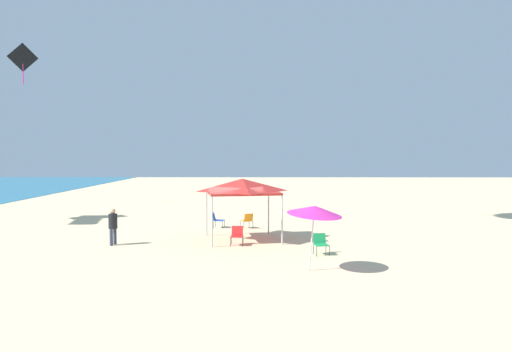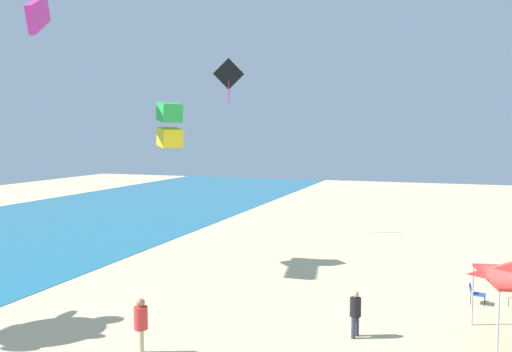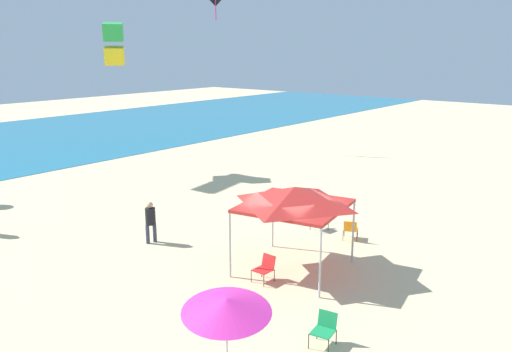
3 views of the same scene
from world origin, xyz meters
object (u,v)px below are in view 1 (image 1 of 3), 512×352
at_px(folding_chair_near_cooler, 237,234).
at_px(person_watching_sky, 113,224).
at_px(folding_chair_facing_ocean, 217,219).
at_px(kite_diamond_black, 23,59).
at_px(folding_chair_right_of_tent, 247,220).
at_px(canopy_tent, 242,186).
at_px(beach_umbrella, 315,210).
at_px(folding_chair_left_of_tent, 321,242).

distance_m(folding_chair_near_cooler, person_watching_sky, 5.46).
relative_size(folding_chair_facing_ocean, kite_diamond_black, 0.27).
bearing_deg(folding_chair_right_of_tent, folding_chair_near_cooler, 61.89).
distance_m(canopy_tent, folding_chair_facing_ocean, 4.64).
distance_m(folding_chair_right_of_tent, folding_chair_facing_ocean, 1.67).
height_order(beach_umbrella, kite_diamond_black, kite_diamond_black).
bearing_deg(person_watching_sky, folding_chair_facing_ocean, 158.66).
bearing_deg(folding_chair_facing_ocean, beach_umbrella, -150.74).
bearing_deg(folding_chair_near_cooler, beach_umbrella, -58.21).
relative_size(canopy_tent, person_watching_sky, 2.27).
height_order(folding_chair_right_of_tent, kite_diamond_black, kite_diamond_black).
relative_size(beach_umbrella, folding_chair_left_of_tent, 2.95).
bearing_deg(folding_chair_left_of_tent, folding_chair_facing_ocean, 114.64).
relative_size(folding_chair_right_of_tent, folding_chair_left_of_tent, 1.00).
height_order(folding_chair_facing_ocean, person_watching_sky, person_watching_sky).
height_order(folding_chair_left_of_tent, folding_chair_facing_ocean, same).
bearing_deg(folding_chair_left_of_tent, person_watching_sky, 158.71).
bearing_deg(folding_chair_facing_ocean, person_watching_sky, 148.68).
height_order(canopy_tent, beach_umbrella, canopy_tent).
relative_size(beach_umbrella, person_watching_sky, 1.49).
distance_m(canopy_tent, person_watching_sky, 5.99).
bearing_deg(folding_chair_right_of_tent, person_watching_sky, 16.58).
bearing_deg(folding_chair_near_cooler, canopy_tent, 83.60).
relative_size(folding_chair_right_of_tent, kite_diamond_black, 0.27).
relative_size(folding_chair_near_cooler, kite_diamond_black, 0.27).
bearing_deg(kite_diamond_black, canopy_tent, -67.39).
distance_m(beach_umbrella, folding_chair_right_of_tent, 10.38).
height_order(canopy_tent, folding_chair_right_of_tent, canopy_tent).
height_order(beach_umbrella, folding_chair_left_of_tent, beach_umbrella).
height_order(folding_chair_right_of_tent, folding_chair_facing_ocean, same).
relative_size(beach_umbrella, folding_chair_facing_ocean, 2.95).
bearing_deg(canopy_tent, folding_chair_near_cooler, 171.76).
relative_size(canopy_tent, folding_chair_left_of_tent, 4.48).
bearing_deg(folding_chair_left_of_tent, folding_chair_right_of_tent, 105.17).
relative_size(canopy_tent, kite_diamond_black, 1.19).
bearing_deg(kite_diamond_black, folding_chair_right_of_tent, -59.18).
bearing_deg(beach_umbrella, folding_chair_right_of_tent, 14.45).
xyz_separation_m(canopy_tent, beach_umbrella, (-6.28, -2.69, -0.40)).
height_order(folding_chair_right_of_tent, folding_chair_left_of_tent, same).
bearing_deg(canopy_tent, folding_chair_facing_ocean, 21.48).
distance_m(folding_chair_right_of_tent, folding_chair_near_cooler, 4.95).
height_order(person_watching_sky, kite_diamond_black, kite_diamond_black).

